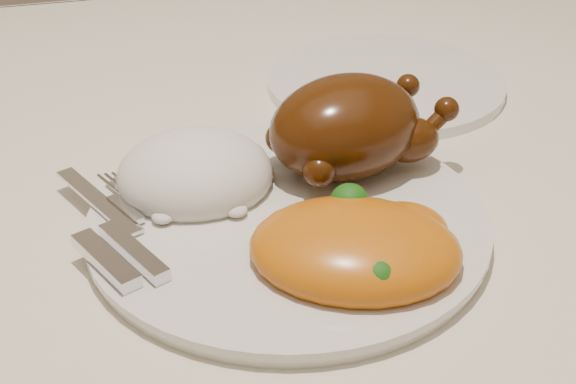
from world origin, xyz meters
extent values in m
cube|color=brown|center=(0.00, 0.00, 0.74)|extent=(1.60, 0.90, 0.04)
cube|color=beige|center=(0.00, 0.00, 0.76)|extent=(1.72, 1.02, 0.01)
cube|color=beige|center=(0.00, 0.51, 0.68)|extent=(1.72, 0.01, 0.18)
cylinder|color=silver|center=(0.00, -0.06, 0.77)|extent=(0.32, 0.32, 0.01)
cylinder|color=silver|center=(0.16, 0.15, 0.77)|extent=(0.28, 0.28, 0.01)
ellipsoid|color=#441E07|center=(0.06, -0.01, 0.82)|extent=(0.14, 0.12, 0.08)
ellipsoid|color=#441E07|center=(0.05, -0.01, 0.84)|extent=(0.07, 0.06, 0.03)
ellipsoid|color=#441E07|center=(0.11, -0.02, 0.81)|extent=(0.05, 0.04, 0.04)
sphere|color=#441E07|center=(0.14, -0.02, 0.83)|extent=(0.02, 0.02, 0.02)
ellipsoid|color=#441E07|center=(0.10, 0.03, 0.81)|extent=(0.05, 0.04, 0.04)
sphere|color=#441E07|center=(0.13, 0.03, 0.83)|extent=(0.02, 0.02, 0.02)
sphere|color=#441E07|center=(0.03, -0.05, 0.81)|extent=(0.03, 0.03, 0.03)
sphere|color=#441E07|center=(0.02, 0.01, 0.81)|extent=(0.03, 0.03, 0.03)
ellipsoid|color=white|center=(-0.06, -0.01, 0.79)|extent=(0.13, 0.12, 0.06)
ellipsoid|color=orange|center=(0.03, -0.13, 0.79)|extent=(0.17, 0.15, 0.05)
ellipsoid|color=orange|center=(0.07, -0.12, 0.79)|extent=(0.06, 0.06, 0.03)
ellipsoid|color=#0B3709|center=(0.06, -0.12, 0.79)|extent=(0.03, 0.03, 0.03)
ellipsoid|color=#0B3709|center=(0.03, -0.17, 0.79)|extent=(0.03, 0.03, 0.03)
ellipsoid|color=#0B3709|center=(0.06, -0.13, 0.79)|extent=(0.04, 0.04, 0.03)
ellipsoid|color=#0B3709|center=(0.05, -0.11, 0.80)|extent=(0.02, 0.02, 0.02)
ellipsoid|color=#0B3709|center=(0.04, -0.09, 0.80)|extent=(0.03, 0.03, 0.02)
ellipsoid|color=#0B3709|center=(0.02, -0.14, 0.79)|extent=(0.02, 0.02, 0.02)
ellipsoid|color=#0B3709|center=(0.01, -0.15, 0.79)|extent=(0.03, 0.03, 0.03)
cube|color=silver|center=(-0.13, -0.01, 0.78)|extent=(0.06, 0.11, 0.00)
cube|color=silver|center=(-0.13, -0.09, 0.79)|extent=(0.04, 0.07, 0.01)
cube|color=silver|center=(-0.11, -0.09, 0.79)|extent=(0.04, 0.07, 0.01)
cube|color=silver|center=(-0.11, -0.01, 0.79)|extent=(0.04, 0.08, 0.00)
camera|label=1|loc=(-0.13, -0.53, 1.10)|focal=50.00mm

